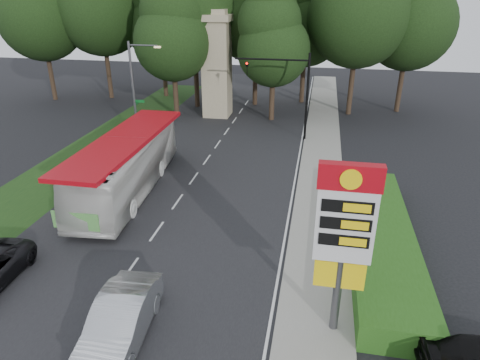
% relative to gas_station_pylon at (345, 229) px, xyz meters
% --- Properties ---
extents(ground, '(120.00, 120.00, 0.00)m').
position_rel_gas_station_pylon_xyz_m(ground, '(-9.20, -1.99, -4.45)').
color(ground, black).
rests_on(ground, ground).
extents(road_surface, '(14.00, 80.00, 0.02)m').
position_rel_gas_station_pylon_xyz_m(road_surface, '(-9.20, 10.01, -4.44)').
color(road_surface, black).
rests_on(road_surface, ground).
extents(sidewalk_right, '(3.00, 80.00, 0.12)m').
position_rel_gas_station_pylon_xyz_m(sidewalk_right, '(-0.70, 10.01, -4.39)').
color(sidewalk_right, gray).
rests_on(sidewalk_right, ground).
extents(grass_verge_left, '(5.00, 50.00, 0.02)m').
position_rel_gas_station_pylon_xyz_m(grass_verge_left, '(-18.70, 16.01, -4.44)').
color(grass_verge_left, '#193814').
rests_on(grass_verge_left, ground).
extents(hedge, '(3.00, 14.00, 1.20)m').
position_rel_gas_station_pylon_xyz_m(hedge, '(2.30, 6.01, -3.85)').
color(hedge, '#255316').
rests_on(hedge, ground).
extents(gas_station_pylon, '(2.10, 0.45, 6.85)m').
position_rel_gas_station_pylon_xyz_m(gas_station_pylon, '(0.00, 0.00, 0.00)').
color(gas_station_pylon, '#59595E').
rests_on(gas_station_pylon, ground).
extents(traffic_signal_mast, '(6.10, 0.35, 7.20)m').
position_rel_gas_station_pylon_xyz_m(traffic_signal_mast, '(-3.52, 22.00, 0.22)').
color(traffic_signal_mast, black).
rests_on(traffic_signal_mast, ground).
extents(streetlight_signs, '(2.75, 0.98, 8.00)m').
position_rel_gas_station_pylon_xyz_m(streetlight_signs, '(-16.19, 20.01, -0.01)').
color(streetlight_signs, '#59595E').
rests_on(streetlight_signs, ground).
extents(monument, '(3.00, 3.00, 10.05)m').
position_rel_gas_station_pylon_xyz_m(monument, '(-11.20, 28.01, 0.66)').
color(monument, tan).
rests_on(monument, ground).
extents(tree_west_near, '(8.40, 8.40, 16.50)m').
position_rel_gas_station_pylon_xyz_m(tree_west_near, '(-19.20, 35.01, 5.57)').
color(tree_west_near, '#2D2116').
rests_on(tree_west_near, ground).
extents(tree_east_near, '(8.12, 8.12, 15.95)m').
position_rel_gas_station_pylon_xyz_m(tree_east_near, '(-3.20, 35.01, 5.23)').
color(tree_east_near, '#2D2116').
rests_on(tree_east_near, ground).
extents(tree_far_east, '(8.68, 8.68, 17.05)m').
position_rel_gas_station_pylon_xyz_m(tree_far_east, '(6.80, 33.01, 5.90)').
color(tree_far_east, '#2D2116').
rests_on(tree_far_east, ground).
extents(tree_monument_left, '(7.28, 7.28, 14.30)m').
position_rel_gas_station_pylon_xyz_m(tree_monument_left, '(-15.20, 27.01, 4.23)').
color(tree_monument_left, '#2D2116').
rests_on(tree_monument_left, ground).
extents(tree_monument_right, '(6.72, 6.72, 13.20)m').
position_rel_gas_station_pylon_xyz_m(tree_monument_right, '(-5.70, 27.51, 3.56)').
color(tree_monument_right, '#2D2116').
rests_on(tree_monument_right, ground).
extents(transit_bus, '(3.98, 12.91, 3.54)m').
position_rel_gas_station_pylon_xyz_m(transit_bus, '(-12.70, 9.97, -2.68)').
color(transit_bus, silver).
rests_on(transit_bus, ground).
extents(sedan_silver, '(2.19, 5.31, 1.71)m').
position_rel_gas_station_pylon_xyz_m(sedan_silver, '(-7.70, -1.99, -3.59)').
color(sedan_silver, '#B6B9BE').
rests_on(sedan_silver, ground).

